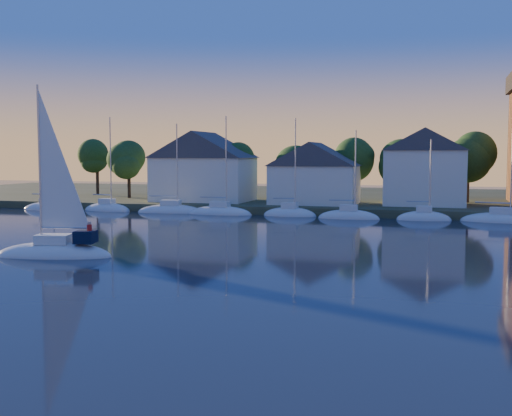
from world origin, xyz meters
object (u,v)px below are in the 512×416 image
at_px(clubhouse_west, 204,166).
at_px(clubhouse_centre, 315,172).
at_px(clubhouse_east, 425,166).
at_px(hero_sailboat, 55,249).

distance_m(clubhouse_west, clubhouse_centre, 16.05).
relative_size(clubhouse_east, hero_sailboat, 0.77).
distance_m(clubhouse_west, clubhouse_east, 30.02).
xyz_separation_m(clubhouse_west, clubhouse_east, (30.00, 1.00, 0.07)).
xyz_separation_m(clubhouse_centre, hero_sailboat, (-11.13, -42.32, -4.56)).
height_order(clubhouse_west, clubhouse_centre, clubhouse_west).
height_order(clubhouse_east, hero_sailboat, hero_sailboat).
xyz_separation_m(clubhouse_centre, clubhouse_east, (14.00, 2.00, 0.87)).
bearing_deg(clubhouse_east, clubhouse_west, -178.09).
xyz_separation_m(clubhouse_east, hero_sailboat, (-25.13, -44.32, -5.42)).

